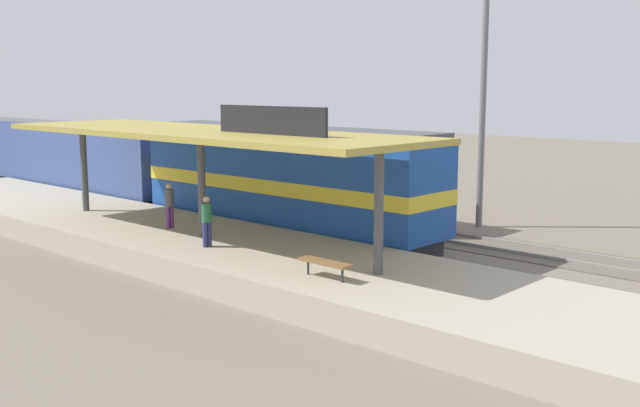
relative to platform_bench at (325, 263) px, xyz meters
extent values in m
plane|color=#706656|center=(8.00, 7.22, -1.34)|extent=(120.00, 120.00, 0.00)
cube|color=#5F5649|center=(6.00, 7.22, -1.32)|extent=(3.20, 110.00, 0.04)
cube|color=gray|center=(5.28, 7.22, -1.26)|extent=(0.10, 110.00, 0.16)
cube|color=gray|center=(6.72, 7.22, -1.26)|extent=(0.10, 110.00, 0.16)
cube|color=#5F5649|center=(10.60, 7.22, -1.32)|extent=(3.20, 110.00, 0.04)
cube|color=gray|center=(9.88, 7.22, -1.26)|extent=(0.10, 110.00, 0.16)
cube|color=gray|center=(11.32, 7.22, -1.26)|extent=(0.10, 110.00, 0.16)
cube|color=#A89E89|center=(1.40, 7.22, -0.89)|extent=(6.00, 44.00, 0.90)
cylinder|color=#47474C|center=(1.40, -0.78, 1.36)|extent=(0.28, 0.28, 3.60)
cylinder|color=#47474C|center=(1.40, 7.22, 1.36)|extent=(0.28, 0.28, 3.60)
cylinder|color=#47474C|center=(1.40, 15.22, 1.36)|extent=(0.28, 0.28, 3.60)
cube|color=#A38E3D|center=(1.40, 7.22, 3.26)|extent=(5.20, 18.00, 0.20)
cube|color=black|center=(1.40, 3.62, 3.81)|extent=(0.12, 4.80, 0.90)
cylinder|color=#333338|center=(0.00, -0.65, -0.23)|extent=(0.07, 0.07, 0.42)
cylinder|color=#333338|center=(0.00, 0.65, -0.23)|extent=(0.07, 0.07, 0.42)
cube|color=brown|center=(0.00, 0.00, 0.02)|extent=(0.44, 1.70, 0.08)
cube|color=#28282D|center=(6.00, 7.67, -0.83)|extent=(2.60, 13.60, 0.70)
cube|color=#19479E|center=(6.00, 7.67, 1.27)|extent=(2.90, 14.40, 3.50)
cube|color=#47474C|center=(6.00, 7.67, 3.14)|extent=(2.78, 14.11, 0.24)
cube|color=yellow|center=(6.00, 7.67, 1.00)|extent=(2.93, 14.43, 0.56)
cube|color=#28282D|center=(6.00, 25.67, -0.83)|extent=(2.60, 19.20, 0.70)
cube|color=#384C84|center=(6.00, 25.67, 1.17)|extent=(2.90, 20.00, 3.30)
cube|color=slate|center=(6.00, 25.67, 2.94)|extent=(2.78, 19.60, 0.24)
cube|color=#28282D|center=(10.60, 9.96, -0.83)|extent=(2.50, 11.20, 0.70)
cube|color=brown|center=(10.60, 9.96, 0.82)|extent=(2.80, 12.00, 2.60)
cube|color=maroon|center=(10.60, 9.96, 2.24)|extent=(2.69, 11.76, 0.24)
cylinder|color=slate|center=(13.80, 3.32, 4.16)|extent=(0.28, 0.28, 11.00)
cylinder|color=navy|center=(0.28, 5.68, -0.02)|extent=(0.16, 0.16, 0.84)
cylinder|color=navy|center=(0.46, 5.68, -0.02)|extent=(0.16, 0.16, 0.84)
cylinder|color=#23603D|center=(0.37, 5.68, 0.72)|extent=(0.34, 0.34, 0.64)
sphere|color=tan|center=(0.37, 5.68, 1.15)|extent=(0.23, 0.23, 0.23)
cylinder|color=#663375|center=(1.40, 9.30, -0.02)|extent=(0.16, 0.16, 0.84)
cylinder|color=#663375|center=(1.58, 9.30, -0.02)|extent=(0.16, 0.16, 0.84)
cylinder|color=#4C4C51|center=(1.49, 9.30, 0.72)|extent=(0.34, 0.34, 0.64)
sphere|color=tan|center=(1.49, 9.30, 1.15)|extent=(0.23, 0.23, 0.23)
camera|label=1|loc=(-15.03, -13.73, 4.93)|focal=41.98mm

